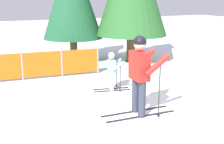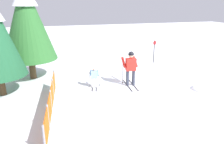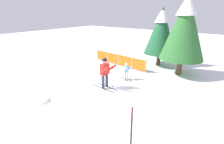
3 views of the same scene
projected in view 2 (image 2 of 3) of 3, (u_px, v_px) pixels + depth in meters
The scene contains 7 objects.
ground_plane at pixel (133, 84), 11.14m from camera, with size 60.00×60.00×0.00m, color white.
skier_adult at pixel (131, 65), 10.71m from camera, with size 1.66×0.76×1.74m.
skier_child at pixel (94, 75), 10.55m from camera, with size 1.03×0.54×1.08m.
safety_fence at pixel (51, 101), 8.15m from camera, with size 4.95×0.53×0.94m.
conifer_near at pixel (27, 19), 11.07m from camera, with size 2.78×2.78×5.16m.
trail_marker at pixel (154, 49), 14.86m from camera, with size 0.13×0.27×1.53m.
snow_mound at pixel (201, 90), 10.45m from camera, with size 1.03×0.88×0.41m, color white.
Camera 2 is at (-9.68, 3.98, 4.02)m, focal length 35.00 mm.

